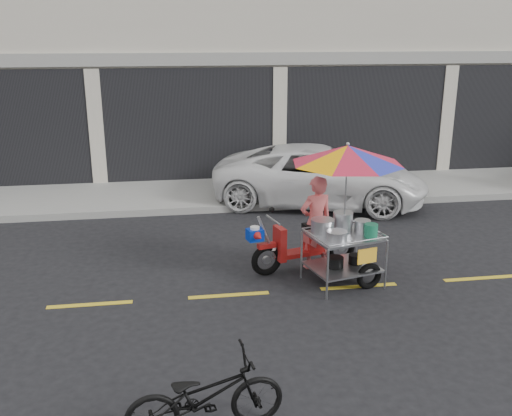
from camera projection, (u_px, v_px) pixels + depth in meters
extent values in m
plane|color=black|center=(359.00, 287.00, 8.73)|extent=(90.00, 90.00, 0.00)
cube|color=gray|center=(286.00, 188.00, 13.90)|extent=(45.00, 3.00, 0.15)
cube|color=beige|center=(255.00, 22.00, 17.45)|extent=(36.00, 8.00, 8.00)
cube|color=black|center=(279.00, 126.00, 14.40)|extent=(35.28, 0.06, 2.90)
cube|color=gray|center=(280.00, 59.00, 13.89)|extent=(36.00, 0.12, 0.30)
cube|color=gold|center=(359.00, 286.00, 8.73)|extent=(42.00, 0.10, 0.01)
imported|color=white|center=(320.00, 176.00, 12.74)|extent=(5.14, 3.51, 1.31)
imported|color=black|center=(205.00, 396.00, 5.45)|extent=(1.61, 0.74, 0.82)
torus|color=black|center=(267.00, 260.00, 9.08)|extent=(0.53, 0.22, 0.52)
torus|color=black|center=(341.00, 248.00, 9.58)|extent=(0.53, 0.22, 0.52)
cylinder|color=#9EA0A5|center=(267.00, 260.00, 9.08)|extent=(0.14, 0.08, 0.13)
cylinder|color=#9EA0A5|center=(341.00, 248.00, 9.58)|extent=(0.14, 0.08, 0.13)
cube|color=#A91815|center=(267.00, 246.00, 9.01)|extent=(0.31, 0.18, 0.07)
cylinder|color=#9EA0A5|center=(267.00, 237.00, 8.96)|extent=(0.34, 0.12, 0.74)
cube|color=#A91815|center=(280.00, 244.00, 9.09)|extent=(0.18, 0.33, 0.55)
cube|color=#A91815|center=(302.00, 252.00, 9.30)|extent=(0.77, 0.42, 0.07)
cube|color=#A91815|center=(325.00, 237.00, 9.39)|extent=(0.72, 0.39, 0.37)
cube|color=black|center=(321.00, 225.00, 9.29)|extent=(0.63, 0.36, 0.09)
cylinder|color=#9EA0A5|center=(273.00, 220.00, 8.92)|extent=(0.15, 0.50, 0.03)
sphere|color=black|center=(272.00, 210.00, 9.07)|extent=(0.09, 0.09, 0.09)
cylinder|color=white|center=(273.00, 248.00, 9.06)|extent=(0.13, 0.13, 0.05)
cube|color=#04259E|center=(255.00, 235.00, 8.87)|extent=(0.28, 0.25, 0.18)
cylinder|color=white|center=(255.00, 228.00, 8.84)|extent=(0.18, 0.18, 0.05)
cone|color=#A91815|center=(259.00, 237.00, 8.73)|extent=(0.21, 0.23, 0.16)
torus|color=black|center=(369.00, 276.00, 8.62)|extent=(0.43, 0.19, 0.42)
cylinder|color=#9EA0A5|center=(327.00, 275.00, 8.20)|extent=(0.04, 0.04, 0.78)
cylinder|color=#9EA0A5|center=(301.00, 255.00, 8.92)|extent=(0.04, 0.04, 0.78)
cylinder|color=#9EA0A5|center=(386.00, 265.00, 8.57)|extent=(0.04, 0.04, 0.78)
cylinder|color=#9EA0A5|center=(357.00, 246.00, 9.29)|extent=(0.04, 0.04, 0.78)
cube|color=#9EA0A5|center=(343.00, 267.00, 8.78)|extent=(1.17, 1.04, 0.03)
cube|color=#9EA0A5|center=(344.00, 236.00, 8.63)|extent=(1.17, 1.04, 0.04)
cylinder|color=#9EA0A5|center=(359.00, 241.00, 8.25)|extent=(0.98, 0.26, 0.02)
cylinder|color=#9EA0A5|center=(331.00, 224.00, 8.98)|extent=(0.98, 0.26, 0.02)
cylinder|color=#9EA0A5|center=(315.00, 237.00, 8.43)|extent=(0.22, 0.80, 0.02)
cylinder|color=#9EA0A5|center=(372.00, 228.00, 8.80)|extent=(0.22, 0.80, 0.02)
cylinder|color=#9EA0A5|center=(329.00, 257.00, 9.14)|extent=(0.20, 0.68, 0.04)
cylinder|color=#9EA0A5|center=(330.00, 230.00, 9.01)|extent=(0.20, 0.68, 0.04)
cube|color=yellow|center=(367.00, 256.00, 8.35)|extent=(0.32, 0.09, 0.23)
cylinder|color=#B7B7BC|center=(323.00, 227.00, 8.65)|extent=(0.43, 0.43, 0.21)
cylinder|color=#B7B7BC|center=(343.00, 222.00, 8.79)|extent=(0.36, 0.36, 0.27)
cylinder|color=#B7B7BC|center=(362.00, 226.00, 8.77)|extent=(0.30, 0.30, 0.16)
cylinder|color=#B7B7BC|center=(337.00, 236.00, 8.38)|extent=(0.37, 0.37, 0.13)
cylinder|color=#1B744F|center=(371.00, 231.00, 8.51)|extent=(0.24, 0.24, 0.20)
cylinder|color=black|center=(335.00, 262.00, 8.70)|extent=(0.31, 0.31, 0.16)
cylinder|color=black|center=(356.00, 259.00, 8.84)|extent=(0.27, 0.27, 0.15)
cylinder|color=#9EA0A5|center=(346.00, 191.00, 8.52)|extent=(0.03, 0.03, 1.37)
sphere|color=#9EA0A5|center=(348.00, 144.00, 8.31)|extent=(0.05, 0.05, 0.05)
imported|color=#D85D5C|center=(316.00, 222.00, 9.24)|extent=(0.64, 0.50, 1.55)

